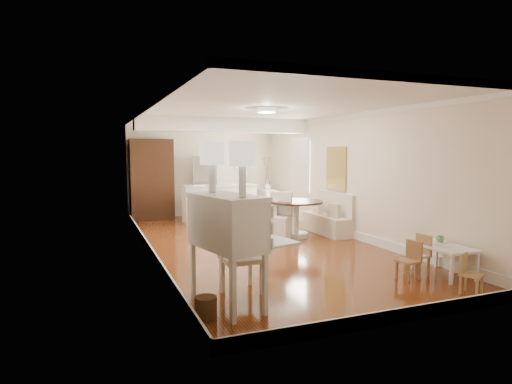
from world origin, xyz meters
TOP-DOWN VIEW (x-y plane):
  - room at (0.04, 0.32)m, footprint 9.00×9.04m
  - secretary_bureau at (-1.70, -3.27)m, footprint 1.35×1.37m
  - gustavian_armchair at (-1.35, -2.79)m, footprint 0.57×0.57m
  - wicker_basket at (-2.05, -3.54)m, footprint 0.29×0.29m
  - kids_table at (1.90, -3.20)m, footprint 0.63×0.99m
  - kids_chair_a at (1.21, -3.20)m, footprint 0.34×0.34m
  - kids_chair_b at (1.52, -3.03)m, footprint 0.33×0.33m
  - kids_chair_c at (1.57, -4.03)m, footprint 0.36×0.36m
  - banquette at (1.99, 0.50)m, footprint 0.52×1.60m
  - dining_table at (1.09, 0.36)m, footprint 1.53×1.53m
  - slip_chair_near at (0.57, 0.20)m, footprint 0.72×0.72m
  - slip_chair_far at (0.48, 0.56)m, footprint 0.55×0.54m
  - breakfast_counter at (0.10, 3.10)m, footprint 2.05×0.65m
  - bar_stool_left at (-0.44, 2.80)m, footprint 0.55×0.55m
  - bar_stool_right at (0.44, 2.76)m, footprint 0.46×0.46m
  - pantry_cabinet at (-1.60, 4.18)m, footprint 1.20×0.60m
  - fridge at (0.30, 4.15)m, footprint 0.75×0.65m
  - sideboard at (1.79, 3.70)m, footprint 0.39×0.84m
  - pencil_cup at (2.03, -2.98)m, footprint 0.16×0.16m
  - branch_vase at (1.80, 3.70)m, footprint 0.27×0.27m

SIDE VIEW (x-z plane):
  - wicker_basket at x=-2.05m, z-range 0.00..0.26m
  - kids_table at x=1.90m, z-range 0.00..0.48m
  - kids_chair_c at x=1.57m, z-range 0.00..0.56m
  - kids_chair_a at x=1.21m, z-range 0.00..0.61m
  - kids_chair_b at x=1.52m, z-range 0.00..0.65m
  - sideboard at x=1.79m, z-range 0.00..0.79m
  - dining_table at x=1.09m, z-range 0.00..0.84m
  - slip_chair_far at x=0.48m, z-range 0.00..0.85m
  - banquette at x=1.99m, z-range 0.00..0.98m
  - gustavian_armchair at x=-1.35m, z-range 0.00..0.99m
  - breakfast_counter at x=0.10m, z-range 0.00..1.03m
  - bar_stool_left at x=-0.44m, z-range 0.00..1.05m
  - bar_stool_right at x=0.44m, z-range 0.00..1.05m
  - slip_chair_near at x=0.57m, z-range 0.00..1.06m
  - pencil_cup at x=2.03m, z-range 0.48..0.58m
  - secretary_bureau at x=-1.70m, z-range 0.00..1.43m
  - branch_vase at x=1.80m, z-range 0.79..1.00m
  - fridge at x=0.30m, z-range 0.00..1.80m
  - pantry_cabinet at x=-1.60m, z-range 0.00..2.30m
  - room at x=0.04m, z-range 0.57..3.39m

